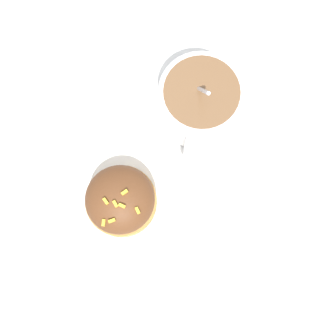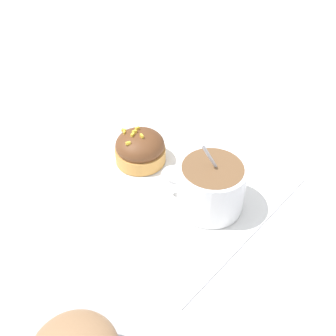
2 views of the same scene
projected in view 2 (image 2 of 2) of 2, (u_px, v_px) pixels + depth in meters
ground_plane at (171, 183)px, 0.58m from camera, size 3.00×3.00×0.00m
paper_napkin at (171, 183)px, 0.57m from camera, size 0.30×0.29×0.00m
coffee_cup at (212, 183)px, 0.52m from camera, size 0.11×0.09×0.11m
frosted_pastry at (140, 148)px, 0.60m from camera, size 0.08×0.08×0.05m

